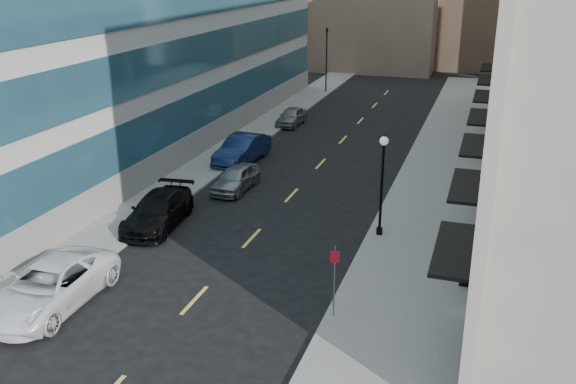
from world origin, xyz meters
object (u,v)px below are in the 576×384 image
Objects in this scene: car_blue_sedan at (242,149)px; car_silver_sedan at (236,178)px; car_black_pickup at (158,211)px; sign_post at (334,272)px; car_white_van at (50,286)px; lamppost at (382,177)px; car_grey_sedan at (291,116)px; traffic_signal at (327,32)px; urn_planter at (466,273)px.

car_silver_sedan is at bearing -67.92° from car_blue_sedan.
sign_post is (10.08, -5.68, 1.08)m from car_black_pickup.
car_white_van is 1.24× the size of lamppost.
sign_post reaches higher than car_black_pickup.
car_black_pickup reaches higher than car_grey_sedan.
car_white_van is 1.14× the size of car_blue_sedan.
car_blue_sedan is at bearing 83.95° from car_black_pickup.
traffic_signal reaches higher than urn_planter.
car_grey_sedan is 5.05× the size of urn_planter.
car_white_van reaches higher than urn_planter.
car_white_van is at bearing -169.79° from sign_post.
urn_planter is at bearing -67.17° from traffic_signal.
car_grey_sedan is (-1.60, 15.14, -0.02)m from car_silver_sedan.
car_silver_sedan is 5.17× the size of urn_planter.
car_blue_sedan is 1.92× the size of sign_post.
urn_planter is (14.40, -22.86, -0.05)m from car_grey_sedan.
sign_post is at bearing -74.78° from traffic_signal.
urn_planter is (15.10, -35.86, -5.09)m from traffic_signal.
car_silver_sedan is (1.60, 13.86, -0.13)m from car_white_van.
car_black_pickup is 14.51m from urn_planter.
car_silver_sedan reaches higher than urn_planter.
traffic_signal is 1.77× the size of car_grey_sedan.
sign_post is 3.44× the size of urn_planter.
traffic_signal reaches higher than car_black_pickup.
traffic_signal is at bearing 112.83° from urn_planter.
lamppost is 6.02m from urn_planter.
urn_planter is (14.38, -1.86, -0.15)m from car_black_pickup.
car_blue_sedan is 1.31× the size of car_grey_sedan.
car_blue_sedan is 10.19m from car_grey_sedan.
car_grey_sedan is 28.56m from sign_post.
car_grey_sedan is at bearing 83.92° from car_black_pickup.
sign_post is (8.50, -11.54, 1.17)m from car_silver_sedan.
sign_post is (10.10, -26.68, 1.18)m from car_grey_sedan.
car_silver_sedan is 1.02× the size of car_grey_sedan.
sign_post is at bearing -138.38° from urn_planter.
sign_post reaches higher than urn_planter.
car_white_van reaches higher than car_black_pickup.
car_black_pickup is 21.00m from car_grey_sedan.
car_black_pickup is 1.32× the size of car_silver_sedan.
car_blue_sedan reaches higher than car_white_van.
traffic_signal reaches higher than car_blue_sedan.
traffic_signal reaches higher than car_white_van.
urn_planter is (12.80, -7.72, -0.06)m from car_silver_sedan.
car_white_van is at bearing -156.92° from urn_planter.
car_blue_sedan is 6.61× the size of urn_planter.
traffic_signal reaches higher than car_silver_sedan.
traffic_signal is at bearing 102.52° from sign_post.
traffic_signal is at bearing 94.23° from car_grey_sedan.
car_blue_sedan is 1.09× the size of lamppost.
car_white_van is at bearing -136.15° from lamppost.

